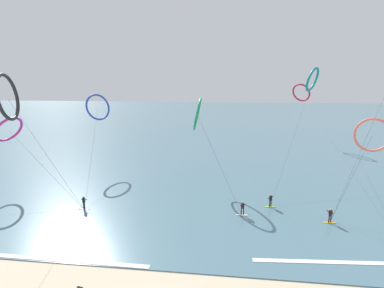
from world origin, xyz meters
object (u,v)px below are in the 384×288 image
(kite_emerald, at_px, (197,114))
(kite_teal, at_px, (312,80))
(surfer_lime, at_px, (270,201))
(kite_charcoal, at_px, (8,97))
(kite_magenta, at_px, (9,129))
(surfer_violet, at_px, (84,203))
(kite_coral, at_px, (372,135))
(kite_cobalt, at_px, (98,107))
(kite_crimson, at_px, (301,93))
(surfer_amber, at_px, (330,217))
(surfer_ivory, at_px, (242,209))

(kite_emerald, bearing_deg, kite_teal, 123.71)
(surfer_lime, bearing_deg, kite_charcoal, 144.33)
(kite_magenta, bearing_deg, kite_charcoal, 54.29)
(surfer_violet, bearing_deg, kite_coral, 87.02)
(kite_cobalt, bearing_deg, kite_magenta, 176.47)
(kite_teal, bearing_deg, kite_crimson, -154.18)
(kite_teal, bearing_deg, surfer_amber, 24.19)
(surfer_lime, relative_size, surfer_ivory, 1.00)
(surfer_violet, height_order, kite_crimson, kite_crimson)
(surfer_amber, xyz_separation_m, kite_magenta, (-42.61, 6.81, 7.74))
(kite_teal, height_order, kite_magenta, kite_teal)
(surfer_violet, relative_size, kite_emerald, 0.12)
(surfer_ivory, bearing_deg, kite_cobalt, 125.79)
(surfer_violet, bearing_deg, surfer_lime, 92.11)
(kite_crimson, bearing_deg, surfer_amber, 125.06)
(kite_coral, bearing_deg, surfer_amber, -118.48)
(kite_crimson, height_order, kite_magenta, kite_crimson)
(kite_magenta, bearing_deg, kite_cobalt, 157.78)
(kite_charcoal, bearing_deg, kite_cobalt, -16.10)
(surfer_violet, xyz_separation_m, kite_magenta, (-14.14, 6.64, 7.74))
(surfer_lime, xyz_separation_m, kite_magenta, (-36.76, 3.47, 7.74))
(kite_magenta, bearing_deg, surfer_ivory, 92.41)
(kite_teal, distance_m, kite_magenta, 52.12)
(kite_coral, bearing_deg, surfer_ivory, -138.12)
(surfer_amber, bearing_deg, kite_emerald, -69.08)
(surfer_lime, xyz_separation_m, kite_coral, (9.90, -1.53, 8.85))
(surfer_amber, height_order, surfer_ivory, same)
(kite_magenta, bearing_deg, kite_coral, 96.63)
(kite_charcoal, bearing_deg, surfer_violet, -75.76)
(kite_coral, distance_m, kite_crimson, 41.77)
(kite_coral, height_order, kite_emerald, kite_emerald)
(kite_magenta, bearing_deg, surfer_lime, 97.36)
(kite_coral, bearing_deg, surfer_violet, -139.69)
(kite_charcoal, distance_m, kite_cobalt, 21.90)
(kite_cobalt, xyz_separation_m, kite_magenta, (-8.21, -11.74, -2.25))
(surfer_ivory, bearing_deg, surfer_violet, 163.04)
(surfer_amber, bearing_deg, kite_teal, -131.35)
(kite_crimson, height_order, kite_cobalt, kite_crimson)
(kite_charcoal, distance_m, kite_coral, 38.37)
(kite_charcoal, bearing_deg, kite_teal, -69.58)
(surfer_ivory, bearing_deg, kite_charcoal, 170.38)
(surfer_amber, height_order, kite_coral, kite_coral)
(surfer_lime, distance_m, surfer_ivory, 4.41)
(kite_coral, bearing_deg, kite_magenta, -148.69)
(kite_charcoal, bearing_deg, kite_crimson, -59.13)
(kite_cobalt, bearing_deg, kite_coral, -82.09)
(kite_charcoal, relative_size, kite_crimson, 0.31)
(surfer_amber, distance_m, kite_coral, 9.90)
(surfer_ivory, height_order, kite_charcoal, kite_charcoal)
(surfer_ivory, relative_size, surfer_violet, 1.00)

